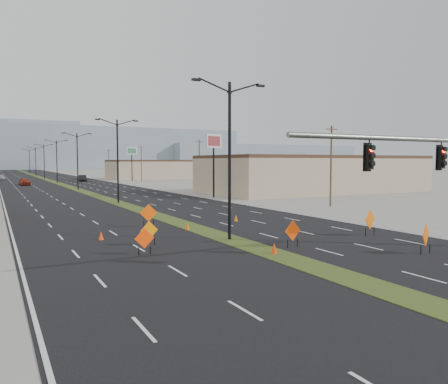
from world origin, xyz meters
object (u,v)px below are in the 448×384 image
streetlight_6 (30,161)px  construction_sign_5 (370,220)px  streetlight_1 (118,158)px  cone_2 (236,218)px  pole_sign_east_near (214,146)px  construction_sign_3 (293,232)px  streetlight_5 (36,160)px  construction_sign_1 (149,231)px  construction_sign_2 (149,214)px  cone_1 (187,226)px  car_left (25,182)px  construction_sign_4 (426,236)px  streetlight_2 (77,159)px  pole_sign_east_far (132,154)px  construction_sign_0 (144,239)px  car_far (0,177)px  cone_3 (101,236)px  car_mid (83,178)px  cone_0 (274,249)px  streetlight_3 (57,160)px  streetlight_4 (44,160)px  streetlight_0 (230,155)px

streetlight_6 → construction_sign_5: 171.49m
streetlight_6 → streetlight_1: bearing=-90.0°
cone_2 → pole_sign_east_near: 25.66m
construction_sign_3 → pole_sign_east_near: size_ratio=0.18×
streetlight_5 → construction_sign_1: (-5.20, -139.53, -4.55)m
construction_sign_2 → cone_1: (2.04, -2.71, -0.75)m
car_left → construction_sign_4: bearing=-87.5°
streetlight_2 → construction_sign_5: streetlight_2 is taller
pole_sign_east_far → construction_sign_0: bearing=-110.1°
car_far → cone_3: bearing=-93.7°
car_mid → construction_sign_5: construction_sign_5 is taller
pole_sign_east_far → cone_3: bearing=-111.8°
cone_0 → cone_2: size_ratio=1.13×
construction_sign_4 → streetlight_3: bearing=69.6°
streetlight_4 → cone_1: streetlight_4 is taller
streetlight_6 → streetlight_3: bearing=-90.0°
car_left → streetlight_5: bearing=76.1°
car_left → cone_3: car_left is taller
construction_sign_4 → cone_2: size_ratio=3.05×
car_left → car_mid: car_mid is taller
streetlight_1 → cone_1: streetlight_1 is taller
streetlight_3 → car_mid: (6.75, 5.89, -4.61)m
construction_sign_4 → cone_2: construction_sign_4 is taller
streetlight_4 → streetlight_6: same height
streetlight_3 → construction_sign_4: size_ratio=5.96×
car_left → construction_sign_4: (14.71, -85.14, 0.21)m
construction_sign_4 → construction_sign_0: bearing=128.0°
streetlight_3 → cone_0: size_ratio=16.05×
streetlight_2 → cone_2: streetlight_2 is taller
streetlight_0 → streetlight_5: size_ratio=1.00×
streetlight_6 → construction_sign_5: streetlight_6 is taller
cone_0 → streetlight_0: bearing=90.0°
streetlight_0 → streetlight_1: same height
streetlight_2 → construction_sign_0: 58.42m
cone_0 → streetlight_2: bearing=90.0°
construction_sign_3 → cone_2: size_ratio=2.93×
construction_sign_0 → pole_sign_east_far: 92.31m
cone_2 → cone_3: bearing=-163.2°
construction_sign_1 → cone_3: construction_sign_1 is taller
construction_sign_0 → cone_0: bearing=-28.7°
construction_sign_3 → pole_sign_east_near: (12.00, 34.22, 6.22)m
car_mid → construction_sign_0: bearing=-92.8°
cone_1 → construction_sign_4: bearing=-59.2°
streetlight_4 → streetlight_1: bearing=-90.0°
streetlight_0 → cone_0: (0.00, -5.04, -5.11)m
streetlight_1 → construction_sign_0: (-6.25, -29.91, -4.56)m
car_far → construction_sign_1: bearing=-92.6°
streetlight_1 → streetlight_4: bearing=90.0°
streetlight_4 → cone_0: 117.15m
streetlight_3 → cone_1: streetlight_3 is taller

